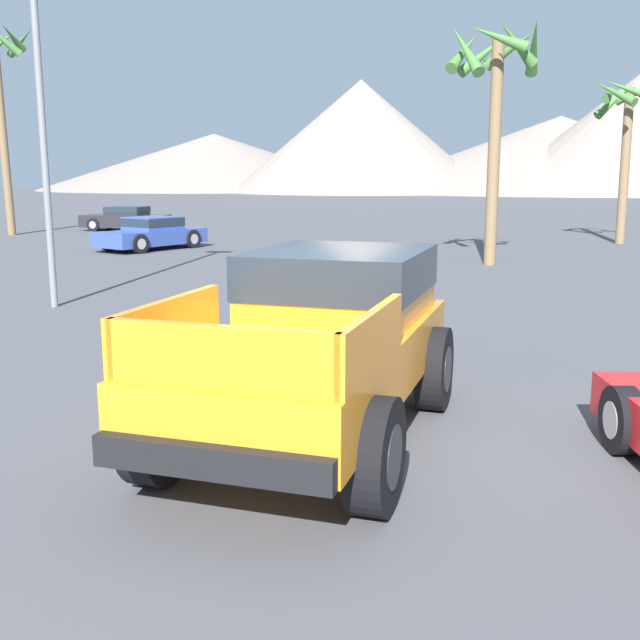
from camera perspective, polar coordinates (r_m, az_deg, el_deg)
ground_plane at (r=7.90m, az=0.66°, el=-8.81°), size 320.00×320.00×0.00m
orange_pickup_truck at (r=7.78m, az=0.33°, el=-0.91°), size 3.18×5.20×1.87m
parked_car_dark at (r=38.21m, az=-14.56°, el=7.51°), size 4.35×2.34×1.17m
parked_car_blue at (r=28.19m, az=-12.70°, el=6.50°), size 3.66×4.38×1.18m
street_lamp_post at (r=16.40m, az=-20.76°, el=18.97°), size 0.90×0.24×8.71m
palm_tree_tall at (r=23.30m, az=13.13°, el=17.11°), size 2.85×2.79×7.03m
palm_tree_short at (r=32.08m, az=22.51°, el=14.08°), size 3.05×2.88×6.42m
palm_tree_leaning at (r=37.08m, az=-23.18°, el=16.44°), size 2.80×3.07×9.15m
distant_mountain_range at (r=126.59m, az=9.45°, el=12.79°), size 125.43×83.62×18.42m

